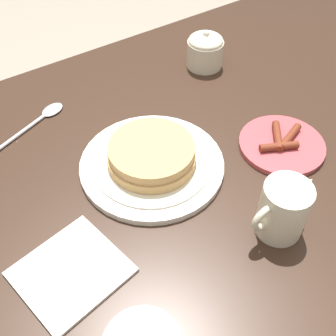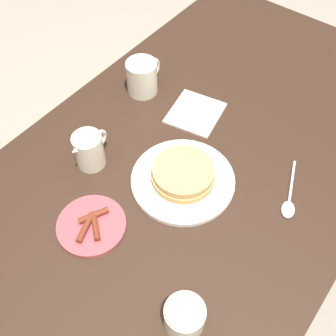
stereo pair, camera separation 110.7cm
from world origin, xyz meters
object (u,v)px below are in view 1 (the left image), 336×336
(pancake_plate, at_px, (152,159))
(side_plate_bacon, at_px, (282,144))
(sugar_bowl, at_px, (205,50))
(napkin, at_px, (71,272))
(spoon, at_px, (42,117))
(creamer_pitcher, at_px, (283,209))

(pancake_plate, xyz_separation_m, side_plate_bacon, (-0.22, 0.09, -0.01))
(sugar_bowl, height_order, napkin, sugar_bowl)
(sugar_bowl, distance_m, spoon, 0.38)
(side_plate_bacon, xyz_separation_m, sugar_bowl, (-0.04, -0.29, 0.03))
(napkin, bearing_deg, creamer_pitcher, 160.25)
(sugar_bowl, relative_size, napkin, 0.52)
(napkin, bearing_deg, pancake_plate, -151.96)
(creamer_pitcher, bearing_deg, napkin, -19.75)
(pancake_plate, bearing_deg, sugar_bowl, -143.03)
(pancake_plate, distance_m, side_plate_bacon, 0.24)
(side_plate_bacon, height_order, creamer_pitcher, creamer_pitcher)
(sugar_bowl, xyz_separation_m, napkin, (0.47, 0.31, -0.04))
(spoon, bearing_deg, sugar_bowl, 175.48)
(pancake_plate, xyz_separation_m, napkin, (0.21, 0.11, -0.02))
(pancake_plate, xyz_separation_m, creamer_pitcher, (-0.09, 0.22, 0.03))
(creamer_pitcher, relative_size, spoon, 0.69)
(side_plate_bacon, distance_m, creamer_pitcher, 0.19)
(sugar_bowl, bearing_deg, side_plate_bacon, 81.83)
(spoon, bearing_deg, side_plate_bacon, 136.32)
(pancake_plate, height_order, creamer_pitcher, creamer_pitcher)
(pancake_plate, height_order, sugar_bowl, sugar_bowl)
(sugar_bowl, bearing_deg, napkin, 33.29)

